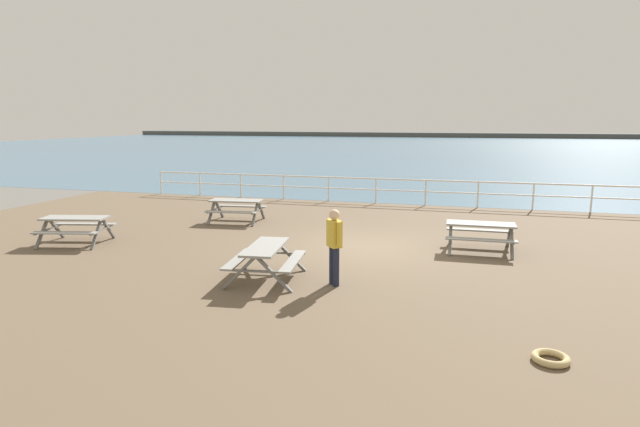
{
  "coord_description": "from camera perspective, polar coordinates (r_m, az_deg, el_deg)",
  "views": [
    {
      "loc": [
        2.68,
        -14.04,
        3.53
      ],
      "look_at": [
        -1.45,
        0.45,
        0.8
      ],
      "focal_mm": 29.16,
      "sensor_mm": 36.0,
      "label": 1
    }
  ],
  "objects": [
    {
      "name": "picnic_table_near_left",
      "position": [
        14.72,
        17.2,
        -1.74
      ],
      "size": [
        1.83,
        1.57,
        0.8
      ],
      "rotation": [
        0.0,
        0.0,
        0.02
      ],
      "color": "gray",
      "rests_on": "ground"
    },
    {
      "name": "ground_plane",
      "position": [
        14.75,
        4.94,
        -4.02
      ],
      "size": [
        30.0,
        24.0,
        0.2
      ],
      "primitive_type": "cube",
      "color": "brown"
    },
    {
      "name": "distant_shoreline",
      "position": [
        109.88,
        14.64,
        8.11
      ],
      "size": [
        142.0,
        6.0,
        1.8
      ],
      "primitive_type": "cube",
      "color": "#4C4C47",
      "rests_on": "ground"
    },
    {
      "name": "picnic_table_near_right",
      "position": [
        18.35,
        -9.16,
        0.9
      ],
      "size": [
        1.96,
        1.72,
        0.8
      ],
      "rotation": [
        0.0,
        0.0,
        0.11
      ],
      "color": "gray",
      "rests_on": "ground"
    },
    {
      "name": "picnic_table_mid_centre",
      "position": [
        11.63,
        -5.99,
        -4.46
      ],
      "size": [
        1.73,
        1.97,
        0.8
      ],
      "rotation": [
        0.0,
        0.0,
        1.69
      ],
      "color": "gray",
      "rests_on": "ground"
    },
    {
      "name": "visitor",
      "position": [
        11.11,
        1.58,
        -3.18
      ],
      "size": [
        0.39,
        0.43,
        1.66
      ],
      "rotation": [
        0.0,
        0.0,
        0.7
      ],
      "color": "#1E2338",
      "rests_on": "ground"
    },
    {
      "name": "seaward_railing",
      "position": [
        22.13,
        8.83,
        2.95
      ],
      "size": [
        23.07,
        0.07,
        1.08
      ],
      "color": "white",
      "rests_on": "ground"
    },
    {
      "name": "picnic_table_far_left",
      "position": [
        16.49,
        -25.29,
        -1.02
      ],
      "size": [
        2.11,
        1.89,
        0.8
      ],
      "rotation": [
        0.0,
        0.0,
        0.24
      ],
      "color": "gray",
      "rests_on": "ground"
    },
    {
      "name": "rope_coil",
      "position": [
        8.67,
        23.98,
        -14.32
      ],
      "size": [
        0.55,
        0.55,
        0.11
      ],
      "primitive_type": "torus",
      "color": "tan",
      "rests_on": "ground"
    },
    {
      "name": "sea_band",
      "position": [
        66.94,
        13.68,
        6.97
      ],
      "size": [
        142.0,
        90.0,
        0.01
      ],
      "primitive_type": "cube",
      "color": "#476B84",
      "rests_on": "ground"
    }
  ]
}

